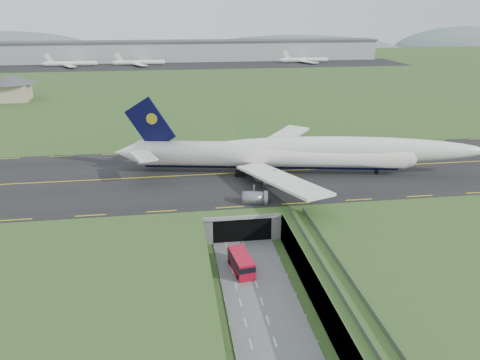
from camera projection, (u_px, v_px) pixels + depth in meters
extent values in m
plane|color=#315221|center=(249.00, 262.00, 88.03)|extent=(900.00, 900.00, 0.00)
cube|color=gray|center=(249.00, 248.00, 86.99)|extent=(800.00, 800.00, 6.00)
cube|color=slate|center=(256.00, 283.00, 81.03)|extent=(12.00, 75.00, 0.20)
cube|color=black|center=(227.00, 174.00, 116.56)|extent=(800.00, 44.00, 0.18)
cube|color=gray|center=(235.00, 197.00, 103.76)|extent=(16.00, 22.00, 1.00)
cube|color=gray|center=(204.00, 209.00, 103.67)|extent=(2.00, 22.00, 6.00)
cube|color=gray|center=(266.00, 206.00, 105.58)|extent=(2.00, 22.00, 6.00)
cube|color=black|center=(238.00, 219.00, 100.16)|extent=(12.00, 12.00, 5.00)
cube|color=#A8A8A3|center=(242.00, 217.00, 93.47)|extent=(17.00, 0.50, 0.80)
cube|color=#A8A8A3|center=(341.00, 285.00, 70.35)|extent=(3.00, 53.00, 0.50)
cube|color=gray|center=(332.00, 281.00, 69.90)|extent=(0.06, 53.00, 1.00)
cube|color=gray|center=(350.00, 280.00, 70.28)|extent=(0.06, 53.00, 1.00)
cylinder|color=#A8A8A3|center=(364.00, 343.00, 62.57)|extent=(0.90, 0.90, 5.60)
cylinder|color=#A8A8A3|center=(334.00, 292.00, 73.71)|extent=(0.90, 0.90, 5.60)
cylinder|color=#A8A8A3|center=(312.00, 255.00, 84.85)|extent=(0.90, 0.90, 5.60)
cylinder|color=white|center=(271.00, 154.00, 115.39)|extent=(65.78, 18.26, 6.19)
sphere|color=white|center=(405.00, 156.00, 114.15)|extent=(7.08, 7.08, 6.07)
cone|color=white|center=(127.00, 152.00, 116.74)|extent=(7.74, 7.03, 5.88)
ellipsoid|color=white|center=(343.00, 150.00, 114.24)|extent=(68.72, 18.34, 6.50)
ellipsoid|color=black|center=(402.00, 153.00, 113.92)|extent=(4.76, 3.46, 2.17)
cylinder|color=black|center=(270.00, 163.00, 116.23)|extent=(61.89, 14.12, 2.60)
cube|color=white|center=(276.00, 141.00, 130.16)|extent=(24.03, 26.40, 2.60)
cube|color=white|center=(156.00, 139.00, 122.82)|extent=(10.05, 11.03, 0.99)
cube|color=white|center=(281.00, 180.00, 101.14)|extent=(15.99, 29.59, 2.60)
cube|color=white|center=(143.00, 156.00, 109.22)|extent=(7.33, 11.46, 0.99)
cube|color=black|center=(150.00, 124.00, 114.00)|extent=(12.20, 2.85, 13.69)
cylinder|color=gold|center=(152.00, 118.00, 113.48)|extent=(2.79, 1.17, 2.71)
cylinder|color=slate|center=(272.00, 158.00, 125.35)|extent=(5.53, 4.07, 3.19)
cylinder|color=slate|center=(256.00, 148.00, 135.04)|extent=(5.53, 4.07, 3.19)
cylinder|color=slate|center=(274.00, 182.00, 108.12)|extent=(5.53, 4.07, 3.19)
cylinder|color=slate|center=(254.00, 199.00, 98.77)|extent=(5.53, 4.07, 3.19)
cylinder|color=black|center=(376.00, 172.00, 115.89)|extent=(1.14, 0.67, 1.06)
cube|color=black|center=(253.00, 170.00, 116.99)|extent=(6.96, 7.73, 1.35)
cube|color=red|center=(241.00, 263.00, 84.24)|extent=(4.01, 8.24, 3.16)
cube|color=black|center=(241.00, 260.00, 84.02)|extent=(4.09, 8.35, 1.05)
cube|color=black|center=(241.00, 269.00, 84.69)|extent=(3.73, 7.69, 0.53)
cylinder|color=black|center=(238.00, 277.00, 81.92)|extent=(0.50, 0.99, 0.95)
cylinder|color=black|center=(230.00, 263.00, 86.67)|extent=(0.50, 0.99, 0.95)
cylinder|color=black|center=(253.00, 275.00, 82.64)|extent=(0.50, 0.99, 0.95)
cylinder|color=black|center=(244.00, 260.00, 87.39)|extent=(0.50, 0.99, 0.95)
cube|color=#C4AF8D|center=(12.00, 92.00, 207.65)|extent=(15.43, 15.43, 7.65)
cone|color=#4C4C51|center=(10.00, 79.00, 205.67)|extent=(22.63, 22.63, 3.82)
cube|color=#B2B2B2|center=(186.00, 51.00, 361.86)|extent=(300.00, 22.00, 15.00)
cube|color=#4C4C51|center=(185.00, 41.00, 359.26)|extent=(302.00, 24.00, 1.20)
cube|color=black|center=(188.00, 65.00, 336.55)|extent=(320.00, 50.00, 0.08)
cylinder|color=white|center=(70.00, 64.00, 329.26)|extent=(34.00, 3.20, 3.20)
cylinder|color=white|center=(139.00, 62.00, 335.75)|extent=(34.00, 3.20, 3.20)
cylinder|color=white|center=(304.00, 60.00, 352.47)|extent=(34.00, 3.20, 3.20)
ellipsoid|color=slate|center=(0.00, 60.00, 464.04)|extent=(220.00, 77.00, 56.00)
ellipsoid|color=slate|center=(293.00, 56.00, 504.96)|extent=(260.00, 91.00, 44.00)
ellipsoid|color=slate|center=(464.00, 54.00, 532.24)|extent=(180.00, 63.00, 60.00)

